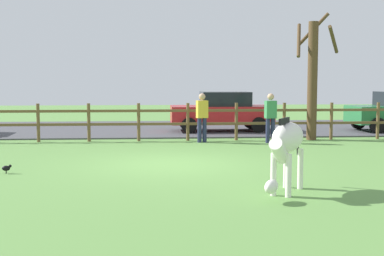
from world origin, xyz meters
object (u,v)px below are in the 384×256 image
Objects in this scene: crow_on_grass at (7,168)px; visitor_left_of_tree at (202,115)px; zebra at (286,144)px; parked_car_red at (222,111)px; visitor_right_of_tree at (270,116)px; bare_tree at (313,76)px.

visitor_left_of_tree is at bearing 48.14° from crow_on_grass.
zebra is 0.43× the size of parked_car_red.
crow_on_grass is 0.13× the size of visitor_right_of_tree.
visitor_left_of_tree is (4.92, 5.49, 0.78)m from crow_on_grass.
visitor_left_of_tree is (-0.81, 7.95, -0.02)m from zebra.
visitor_left_of_tree is at bearing -108.54° from parked_car_red.
visitor_right_of_tree reaches higher than zebra.
visitor_right_of_tree reaches higher than parked_car_red.
bare_tree is 20.61× the size of crow_on_grass.
bare_tree is 1.11× the size of parked_car_red.
zebra is at bearing -84.17° from visitor_left_of_tree.
bare_tree is 2.70× the size of visitor_left_of_tree.
bare_tree is 4.21m from parked_car_red.
bare_tree reaches higher than visitor_right_of_tree.
visitor_right_of_tree is (-1.65, -0.81, -1.31)m from bare_tree.
bare_tree reaches higher than parked_car_red.
visitor_left_of_tree reaches higher than zebra.
crow_on_grass is 10.73m from parked_car_red.
visitor_right_of_tree is at bearing -8.00° from visitor_left_of_tree.
parked_car_red reaches higher than crow_on_grass.
visitor_right_of_tree is at bearing -72.96° from parked_car_red.
parked_car_red is 2.44× the size of visitor_left_of_tree.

